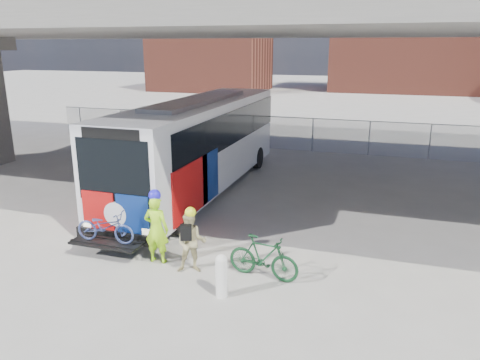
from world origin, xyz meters
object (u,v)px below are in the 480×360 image
at_px(cyclist_hivis, 156,227).
at_px(bike_parked, 263,257).
at_px(cyclist_tan, 191,242).
at_px(bollard, 221,274).
at_px(bus, 200,139).

height_order(cyclist_hivis, bike_parked, cyclist_hivis).
height_order(cyclist_hivis, cyclist_tan, cyclist_hivis).
bearing_deg(cyclist_tan, bollard, -58.49).
xyz_separation_m(cyclist_tan, bike_parked, (1.83, 0.25, -0.27)).
bearing_deg(cyclist_tan, bus, 91.15).
bearing_deg(bike_parked, cyclist_hivis, 97.32).
xyz_separation_m(bus, cyclist_hivis, (1.40, -6.33, -1.13)).
bearing_deg(bike_parked, cyclist_tan, 105.22).
xyz_separation_m(bollard, cyclist_tan, (-1.16, 0.93, 0.26)).
distance_m(bus, cyclist_tan, 7.16).
height_order(bus, bollard, bus).
xyz_separation_m(bus, bike_parked, (4.35, -6.33, -1.55)).
bearing_deg(cyclist_tan, cyclist_hivis, 147.37).
height_order(bollard, bike_parked, bike_parked).
relative_size(bus, cyclist_tan, 7.34).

